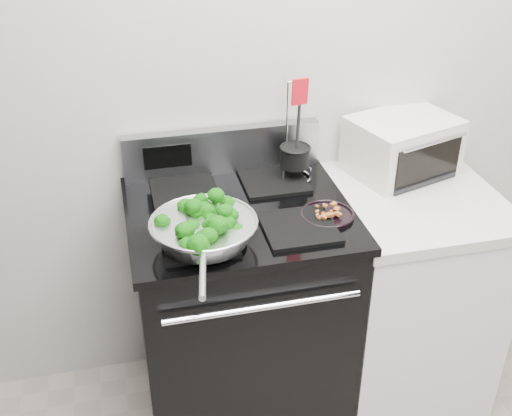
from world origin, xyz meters
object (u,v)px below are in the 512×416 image
object	(u,v)px
skillet	(204,230)
bacon_plate	(327,212)
utensil_holder	(295,162)
gas_range	(240,311)
toaster_oven	(402,146)

from	to	relation	value
skillet	bacon_plate	size ratio (longest dim) A/B	2.96
bacon_plate	utensil_holder	size ratio (longest dim) A/B	0.46
utensil_holder	gas_range	bearing A→B (deg)	-152.25
utensil_holder	toaster_oven	size ratio (longest dim) A/B	0.88
gas_range	toaster_oven	distance (m)	0.91
toaster_oven	skillet	bearing A→B (deg)	-173.05
gas_range	utensil_holder	xyz separation A→B (m)	(0.26, 0.18, 0.53)
skillet	toaster_oven	bearing A→B (deg)	33.84
gas_range	skillet	xyz separation A→B (m)	(-0.15, -0.19, 0.52)
bacon_plate	utensil_holder	distance (m)	0.30
gas_range	bacon_plate	bearing A→B (deg)	-22.19
toaster_oven	utensil_holder	bearing A→B (deg)	165.14
toaster_oven	gas_range	bearing A→B (deg)	178.36
gas_range	utensil_holder	world-z (taller)	utensil_holder
bacon_plate	utensil_holder	bearing A→B (deg)	96.25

